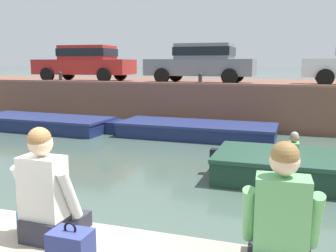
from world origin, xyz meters
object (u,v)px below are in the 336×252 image
(boat_moored_central_navy, at_px, (189,130))
(person_seated_middle, at_px, (281,223))
(car_left_inner_grey, at_px, (202,62))
(mooring_bollard_mid, at_px, (200,78))
(car_leftmost_red, at_px, (86,62))
(bottle_drink, at_px, (20,221))
(person_seated_right, at_px, (47,196))
(mooring_bollard_west, at_px, (61,76))
(boat_moored_west_navy, at_px, (38,123))

(boat_moored_central_navy, bearing_deg, person_seated_middle, -71.57)
(car_left_inner_grey, height_order, mooring_bollard_mid, car_left_inner_grey)
(car_leftmost_red, relative_size, bottle_drink, 21.38)
(person_seated_right, xyz_separation_m, person_seated_middle, (1.88, 0.04, 0.00))
(mooring_bollard_west, bearing_deg, bottle_drink, -57.87)
(boat_moored_central_navy, bearing_deg, mooring_bollard_west, 163.80)
(mooring_bollard_mid, bearing_deg, bottle_drink, -85.08)
(car_left_inner_grey, xyz_separation_m, mooring_bollard_west, (-5.75, -1.22, -0.61))
(person_seated_right, height_order, person_seated_middle, same)
(car_leftmost_red, distance_m, mooring_bollard_west, 1.46)
(boat_moored_west_navy, distance_m, person_seated_middle, 12.51)
(boat_moored_west_navy, xyz_separation_m, mooring_bollard_mid, (5.61, 2.13, 1.62))
(person_seated_middle, bearing_deg, boat_moored_west_navy, 134.58)
(boat_moored_west_navy, relative_size, person_seated_right, 6.32)
(car_leftmost_red, bearing_deg, person_seated_middle, -54.85)
(car_leftmost_red, distance_m, mooring_bollard_mid, 5.64)
(car_left_inner_grey, bearing_deg, person_seated_middle, -74.63)
(mooring_bollard_west, height_order, mooring_bollard_mid, same)
(boat_moored_central_navy, height_order, mooring_bollard_mid, mooring_bollard_mid)
(car_leftmost_red, height_order, bottle_drink, car_leftmost_red)
(boat_moored_central_navy, height_order, car_left_inner_grey, car_left_inner_grey)
(person_seated_middle, bearing_deg, mooring_bollard_mid, 105.93)
(car_leftmost_red, bearing_deg, boat_moored_central_navy, -28.31)
(boat_moored_west_navy, bearing_deg, boat_moored_central_navy, 3.77)
(mooring_bollard_mid, relative_size, person_seated_right, 0.46)
(car_left_inner_grey, bearing_deg, boat_moored_west_navy, -148.17)
(boat_moored_west_navy, height_order, bottle_drink, bottle_drink)
(person_seated_right, bearing_deg, car_leftmost_red, 118.75)
(car_left_inner_grey, xyz_separation_m, mooring_bollard_mid, (0.22, -1.22, -0.61))
(boat_moored_central_navy, relative_size, bottle_drink, 29.95)
(boat_moored_west_navy, bearing_deg, car_leftmost_red, 87.59)
(boat_moored_west_navy, distance_m, car_left_inner_grey, 6.73)
(car_left_inner_grey, distance_m, mooring_bollard_west, 5.91)
(mooring_bollard_mid, relative_size, bottle_drink, 2.18)
(person_seated_right, distance_m, person_seated_middle, 1.88)
(boat_moored_west_navy, bearing_deg, mooring_bollard_mid, 20.75)
(car_left_inner_grey, height_order, mooring_bollard_west, car_left_inner_grey)
(boat_moored_central_navy, xyz_separation_m, car_left_inner_grey, (-0.28, 2.97, 2.24))
(car_leftmost_red, relative_size, person_seated_right, 4.52)
(boat_moored_west_navy, relative_size, boat_moored_central_navy, 1.00)
(boat_moored_central_navy, bearing_deg, car_left_inner_grey, 95.30)
(car_leftmost_red, height_order, person_seated_right, car_leftmost_red)
(car_left_inner_grey, relative_size, mooring_bollard_mid, 9.62)
(car_leftmost_red, distance_m, car_left_inner_grey, 5.25)
(boat_moored_west_navy, distance_m, mooring_bollard_mid, 6.21)
(car_left_inner_grey, bearing_deg, mooring_bollard_west, -168.01)
(boat_moored_west_navy, bearing_deg, car_left_inner_grey, 31.83)
(bottle_drink, bearing_deg, mooring_bollard_mid, 94.92)
(boat_moored_central_navy, distance_m, person_seated_middle, 9.81)
(boat_moored_west_navy, xyz_separation_m, person_seated_middle, (8.75, -8.88, 1.10))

